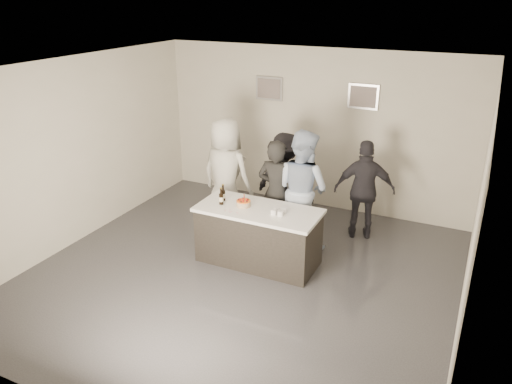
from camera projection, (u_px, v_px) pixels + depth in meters
floor at (242, 275)px, 7.41m from camera, size 6.00×6.00×0.00m
ceiling at (239, 70)px, 6.28m from camera, size 6.00×6.00×0.00m
wall_back at (313, 129)px, 9.35m from camera, size 6.00×0.04×3.00m
wall_front at (83, 292)px, 4.33m from camera, size 6.00×0.04×3.00m
wall_left at (75, 152)px, 8.04m from camera, size 0.04×6.00×3.00m
wall_right at (476, 221)px, 5.65m from camera, size 0.04×6.00×3.00m
picture_left at (269, 88)px, 9.42m from camera, size 0.54×0.04×0.44m
picture_right at (363, 97)px, 8.70m from camera, size 0.54×0.04×0.44m
bar_counter at (258, 236)px, 7.61m from camera, size 1.86×0.86×0.90m
cake at (244, 204)px, 7.52m from camera, size 0.22×0.22×0.08m
beer_bottle_a at (223, 193)px, 7.68m from camera, size 0.07×0.07×0.26m
beer_bottle_b at (221, 196)px, 7.55m from camera, size 0.07×0.07×0.26m
tumbler_cluster at (279, 211)px, 7.26m from camera, size 0.19×0.19×0.08m
candles at (232, 211)px, 7.36m from camera, size 0.24×0.08×0.01m
person_main_black at (276, 193)px, 8.05m from camera, size 0.66×0.45×1.77m
person_main_blue at (302, 189)px, 7.97m from camera, size 1.15×1.03×1.95m
person_guest_left at (226, 174)px, 8.60m from camera, size 1.03×0.74×1.96m
person_guest_right at (364, 190)px, 8.27m from camera, size 1.07×0.68×1.70m
person_guest_back at (285, 181)px, 8.67m from camera, size 1.18×0.79×1.70m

